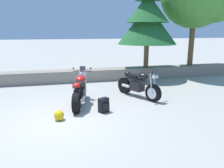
# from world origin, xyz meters

# --- Properties ---
(ground_plane) EXTENTS (120.00, 120.00, 0.00)m
(ground_plane) POSITION_xyz_m (0.00, 0.00, 0.00)
(ground_plane) COLOR #A3A099
(stone_wall) EXTENTS (36.00, 0.80, 0.55)m
(stone_wall) POSITION_xyz_m (0.00, 4.80, 0.28)
(stone_wall) COLOR gray
(stone_wall) RESTS_ON ground
(motorcycle_red_near_left) EXTENTS (0.82, 2.04, 1.18)m
(motorcycle_red_near_left) POSITION_xyz_m (0.63, 1.22, 0.49)
(motorcycle_red_near_left) COLOR black
(motorcycle_red_near_left) RESTS_ON ground
(motorcycle_black_centre) EXTENTS (1.11, 1.92, 1.18)m
(motorcycle_black_centre) POSITION_xyz_m (2.79, 1.57, 0.49)
(motorcycle_black_centre) COLOR black
(motorcycle_black_centre) RESTS_ON ground
(rider_backpack) EXTENTS (0.35, 0.34, 0.47)m
(rider_backpack) POSITION_xyz_m (1.24, 0.36, 0.24)
(rider_backpack) COLOR black
(rider_backpack) RESTS_ON ground
(rider_helmet) EXTENTS (0.28, 0.28, 0.28)m
(rider_helmet) POSITION_xyz_m (-0.08, 0.04, 0.14)
(rider_helmet) COLOR yellow
(rider_helmet) RESTS_ON ground
(pine_tree_far_left) EXTENTS (2.93, 2.93, 4.11)m
(pine_tree_far_left) POSITION_xyz_m (4.35, 4.77, 2.97)
(pine_tree_far_left) COLOR brown
(pine_tree_far_left) RESTS_ON stone_wall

